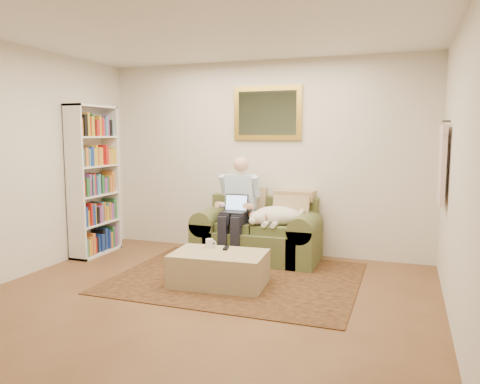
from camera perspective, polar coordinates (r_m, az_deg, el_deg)
The scene contains 12 objects.
room_shell at distance 4.39m, azimuth -5.32°, elevation 2.86°, with size 4.51×5.00×2.61m.
rug at distance 5.39m, azimuth -0.31°, elevation -10.36°, with size 2.67×2.14×0.01m, color black.
sofa at distance 6.10m, azimuth 2.16°, elevation -5.69°, with size 1.58×0.80×0.95m.
seated_man at distance 5.97m, azimuth -0.42°, elevation -2.14°, with size 0.52×0.74×1.33m, color #8CBED8, non-canonical shape.
laptop at distance 5.91m, azimuth -0.62°, elevation -1.92°, with size 0.31×0.24×0.22m.
sleeping_dog at distance 5.88m, azimuth 4.58°, elevation -2.89°, with size 0.65×0.41×0.24m, color white, non-canonical shape.
ottoman at distance 5.10m, azimuth -2.54°, elevation -9.34°, with size 0.99×0.63×0.36m, color tan.
coffee_mug at distance 5.25m, azimuth -3.75°, elevation -6.27°, with size 0.08×0.08×0.10m, color white.
tv_remote at distance 5.20m, azimuth -1.72°, elevation -6.85°, with size 0.05×0.15×0.02m, color black.
bookshelf at distance 6.57m, azimuth -17.40°, elevation 1.33°, with size 0.28×0.80×2.00m, color white, non-canonical shape.
wall_mirror at distance 6.35m, azimuth 3.35°, elevation 9.59°, with size 0.94×0.04×0.72m.
hanging_shirt at distance 5.23m, azimuth 23.42°, elevation 3.53°, with size 0.06×0.52×0.90m, color beige, non-canonical shape.
Camera 1 is at (1.85, -3.61, 1.62)m, focal length 35.00 mm.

